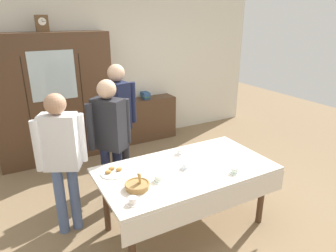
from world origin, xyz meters
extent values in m
plane|color=#846B4C|center=(0.00, 0.00, 0.00)|extent=(12.00, 12.00, 0.00)
cube|color=silver|center=(0.00, 2.65, 1.35)|extent=(6.40, 0.10, 2.70)
cylinder|color=#4C3321|center=(-0.80, -0.56, 0.36)|extent=(0.07, 0.07, 0.72)
cylinder|color=#4C3321|center=(0.80, -0.56, 0.36)|extent=(0.07, 0.07, 0.72)
cylinder|color=#4C3321|center=(-0.80, 0.16, 0.36)|extent=(0.07, 0.07, 0.72)
cylinder|color=#4C3321|center=(0.80, 0.16, 0.36)|extent=(0.07, 0.07, 0.72)
cube|color=silver|center=(0.00, -0.20, 0.74)|extent=(1.87, 1.01, 0.03)
cube|color=silver|center=(0.00, -0.70, 0.60)|extent=(1.87, 0.01, 0.24)
cube|color=#4C3321|center=(-0.90, 2.35, 1.03)|extent=(1.83, 0.45, 2.06)
cube|color=silver|center=(-0.90, 2.13, 1.44)|extent=(0.66, 0.01, 0.74)
cube|color=black|center=(-1.30, 2.13, 0.93)|extent=(0.01, 0.01, 1.65)
cube|color=black|center=(-0.50, 2.13, 0.93)|extent=(0.01, 0.01, 1.65)
cube|color=brown|center=(-0.93, 2.35, 2.18)|extent=(0.18, 0.10, 0.24)
cylinder|color=white|center=(-0.93, 2.30, 2.21)|extent=(0.11, 0.01, 0.11)
cube|color=black|center=(-0.93, 2.30, 2.22)|extent=(0.00, 0.00, 0.04)
cube|color=black|center=(-0.91, 2.30, 2.21)|extent=(0.05, 0.00, 0.00)
cube|color=#4C3321|center=(0.73, 2.41, 0.41)|extent=(1.13, 0.35, 0.81)
cube|color=#2D5184|center=(0.73, 2.41, 0.83)|extent=(0.12, 0.18, 0.04)
cube|color=#3D754C|center=(0.73, 2.41, 0.86)|extent=(0.13, 0.20, 0.02)
cube|color=#2D5184|center=(0.73, 2.41, 0.89)|extent=(0.17, 0.23, 0.03)
cube|color=#2D5184|center=(0.73, 2.41, 0.92)|extent=(0.13, 0.21, 0.03)
cylinder|color=silver|center=(0.38, -0.54, 0.76)|extent=(0.13, 0.13, 0.01)
cylinder|color=silver|center=(0.38, -0.54, 0.79)|extent=(0.08, 0.08, 0.05)
torus|color=silver|center=(0.42, -0.54, 0.79)|extent=(0.04, 0.01, 0.04)
cylinder|color=white|center=(-0.01, -0.21, 0.76)|extent=(0.13, 0.13, 0.01)
cylinder|color=white|center=(-0.01, -0.21, 0.79)|extent=(0.08, 0.08, 0.05)
torus|color=white|center=(0.03, -0.21, 0.79)|extent=(0.04, 0.01, 0.04)
cylinder|color=white|center=(0.12, 0.12, 0.76)|extent=(0.13, 0.13, 0.01)
cylinder|color=white|center=(0.12, 0.12, 0.79)|extent=(0.08, 0.08, 0.05)
torus|color=white|center=(0.16, 0.12, 0.79)|extent=(0.04, 0.01, 0.04)
cylinder|color=#47230F|center=(0.12, 0.12, 0.81)|extent=(0.06, 0.06, 0.01)
cylinder|color=silver|center=(-0.39, -0.30, 0.76)|extent=(0.13, 0.13, 0.01)
cylinder|color=silver|center=(-0.39, -0.30, 0.79)|extent=(0.08, 0.08, 0.05)
torus|color=silver|center=(-0.35, -0.30, 0.79)|extent=(0.04, 0.01, 0.04)
cylinder|color=#47230F|center=(-0.39, -0.30, 0.81)|extent=(0.06, 0.06, 0.01)
cylinder|color=white|center=(-0.75, -0.53, 0.76)|extent=(0.13, 0.13, 0.01)
cylinder|color=white|center=(-0.75, -0.53, 0.79)|extent=(0.08, 0.08, 0.05)
torus|color=white|center=(-0.72, -0.53, 0.79)|extent=(0.04, 0.01, 0.04)
cylinder|color=#9E7542|center=(-0.62, -0.33, 0.78)|extent=(0.22, 0.22, 0.05)
torus|color=#9E7542|center=(-0.62, -0.33, 0.80)|extent=(0.24, 0.24, 0.02)
cylinder|color=tan|center=(-0.60, -0.34, 0.85)|extent=(0.02, 0.03, 0.12)
cylinder|color=tan|center=(-0.59, -0.33, 0.85)|extent=(0.03, 0.04, 0.12)
cylinder|color=tan|center=(-0.60, -0.31, 0.85)|extent=(0.04, 0.03, 0.12)
cylinder|color=white|center=(-0.72, 0.06, 0.76)|extent=(0.28, 0.28, 0.01)
ellipsoid|color=#BC7F3D|center=(-0.66, 0.07, 0.78)|extent=(0.07, 0.05, 0.04)
ellipsoid|color=#BC7F3D|center=(-0.72, 0.12, 0.78)|extent=(0.07, 0.05, 0.04)
ellipsoid|color=#BC7F3D|center=(-0.78, 0.06, 0.78)|extent=(0.07, 0.05, 0.04)
cube|color=silver|center=(0.40, -0.04, 0.75)|extent=(0.10, 0.01, 0.00)
ellipsoid|color=silver|center=(0.46, -0.04, 0.76)|extent=(0.03, 0.02, 0.01)
cube|color=silver|center=(0.77, -0.09, 0.75)|extent=(0.10, 0.01, 0.00)
ellipsoid|color=silver|center=(0.82, -0.09, 0.76)|extent=(0.03, 0.02, 0.01)
cylinder|color=#191E38|center=(-0.65, 0.57, 0.40)|extent=(0.11, 0.11, 0.81)
cylinder|color=#191E38|center=(-0.50, 0.57, 0.40)|extent=(0.11, 0.11, 0.81)
cube|color=#232328|center=(-0.58, 0.57, 1.11)|extent=(0.38, 0.41, 0.61)
sphere|color=tan|center=(-0.58, 0.57, 1.52)|extent=(0.22, 0.22, 0.22)
cylinder|color=#232328|center=(-0.80, 0.57, 1.11)|extent=(0.08, 0.08, 0.54)
cylinder|color=#232328|center=(-0.36, 0.57, 1.11)|extent=(0.08, 0.08, 0.54)
cylinder|color=slate|center=(-1.24, 0.37, 0.39)|extent=(0.11, 0.11, 0.79)
cylinder|color=slate|center=(-1.09, 0.37, 0.39)|extent=(0.11, 0.11, 0.79)
cube|color=silver|center=(-1.16, 0.37, 1.08)|extent=(0.41, 0.34, 0.59)
sphere|color=tan|center=(-1.16, 0.37, 1.48)|extent=(0.21, 0.21, 0.21)
cylinder|color=silver|center=(-1.38, 0.37, 1.08)|extent=(0.08, 0.08, 0.53)
cylinder|color=silver|center=(-0.94, 0.37, 1.08)|extent=(0.08, 0.08, 0.53)
cylinder|color=#232328|center=(-0.34, 1.13, 0.42)|extent=(0.11, 0.11, 0.84)
cylinder|color=#232328|center=(-0.19, 1.13, 0.42)|extent=(0.11, 0.11, 0.84)
cube|color=#191E38|center=(-0.26, 1.13, 1.16)|extent=(0.27, 0.39, 0.63)
sphere|color=tan|center=(-0.26, 1.13, 1.59)|extent=(0.23, 0.23, 0.23)
cylinder|color=#191E38|center=(-0.48, 1.13, 1.16)|extent=(0.08, 0.08, 0.57)
cylinder|color=#191E38|center=(-0.04, 1.13, 1.16)|extent=(0.08, 0.08, 0.57)
camera|label=1|loc=(-1.56, -2.62, 2.29)|focal=32.13mm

